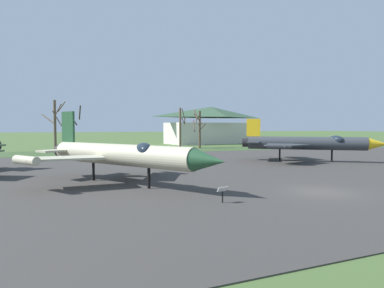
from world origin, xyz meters
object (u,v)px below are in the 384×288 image
at_px(jet_fighter_rear_center, 308,143).
at_px(visitor_building, 211,126).
at_px(jet_fighter_front_left, 122,154).
at_px(info_placard_front_left, 222,193).

height_order(jet_fighter_rear_center, visitor_building, visitor_building).
bearing_deg(jet_fighter_rear_center, visitor_building, 78.15).
distance_m(jet_fighter_front_left, jet_fighter_rear_center, 25.73).
bearing_deg(jet_fighter_rear_center, jet_fighter_front_left, -161.75).
xyz_separation_m(info_placard_front_left, jet_fighter_rear_center, (20.46, 16.22, 1.72)).
bearing_deg(info_placard_front_left, visitor_building, 64.51).
bearing_deg(jet_fighter_front_left, info_placard_front_left, -64.06).
relative_size(jet_fighter_front_left, info_placard_front_left, 16.04).
xyz_separation_m(jet_fighter_rear_center, visitor_building, (10.00, 47.67, 2.39)).
relative_size(jet_fighter_rear_center, visitor_building, 0.59).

